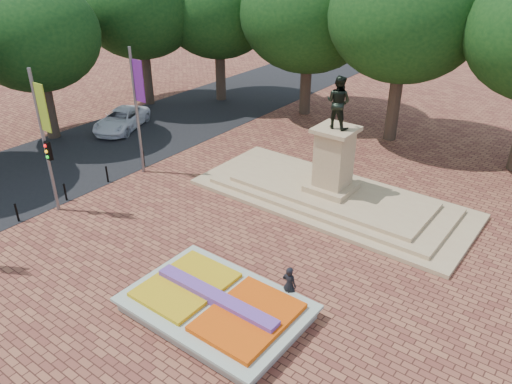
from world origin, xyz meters
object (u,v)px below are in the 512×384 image
at_px(pedestrian, 289,285).
at_px(van, 121,120).
at_px(flower_bed, 217,306).
at_px(monument, 332,184).

bearing_deg(pedestrian, van, -27.06).
distance_m(flower_bed, monument, 10.07).
distance_m(van, pedestrian, 20.92).
xyz_separation_m(monument, pedestrian, (2.70, -7.88, -0.10)).
bearing_deg(flower_bed, monument, 95.87).
bearing_deg(van, pedestrian, -46.49).
height_order(van, pedestrian, pedestrian).
height_order(flower_bed, van, van).
relative_size(monument, pedestrian, 8.96).
bearing_deg(van, monument, -24.48).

